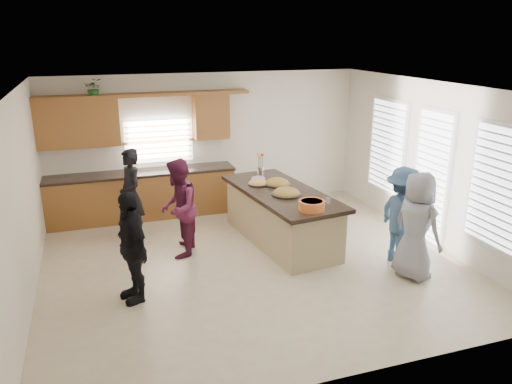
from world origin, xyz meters
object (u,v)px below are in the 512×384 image
object	(u,v)px
woman_left_back	(131,195)
woman_left_front	(132,247)
woman_left_mid	(178,208)
woman_right_back	(402,216)
woman_right_front	(417,226)
salad_bowl	(312,205)
island	(281,218)

from	to	relation	value
woman_left_back	woman_left_front	size ratio (longest dim) A/B	1.05
woman_left_mid	woman_right_back	xyz separation A→B (m)	(3.30, -1.43, -0.02)
woman_right_back	woman_right_front	distance (m)	0.50
woman_left_front	woman_right_front	size ratio (longest dim) A/B	0.95
woman_left_mid	woman_left_front	size ratio (longest dim) A/B	1.04
woman_left_front	woman_right_back	distance (m)	4.16
salad_bowl	woman_left_back	distance (m)	3.26
woman_left_mid	woman_right_front	size ratio (longest dim) A/B	0.99
island	woman_left_mid	xyz separation A→B (m)	(-1.80, 0.03, 0.37)
woman_left_back	woman_right_back	distance (m)	4.62
woman_left_back	woman_right_back	bearing A→B (deg)	44.63
salad_bowl	woman_right_back	world-z (taller)	woman_right_back
island	salad_bowl	xyz separation A→B (m)	(0.08, -1.06, 0.58)
woman_left_back	woman_right_front	xyz separation A→B (m)	(3.88, -2.85, -0.00)
woman_right_back	salad_bowl	bearing A→B (deg)	77.48
woman_right_front	woman_left_front	bearing A→B (deg)	65.65
island	woman_left_back	size ratio (longest dim) A/B	1.71
island	woman_right_back	xyz separation A→B (m)	(1.50, -1.40, 0.35)
salad_bowl	woman_left_back	world-z (taller)	woman_left_back
island	woman_left_front	world-z (taller)	woman_left_front
woman_left_back	woman_right_back	world-z (taller)	woman_left_back
salad_bowl	woman_left_front	size ratio (longest dim) A/B	0.26
woman_right_back	island	bearing A→B (deg)	47.79
woman_left_front	woman_right_front	world-z (taller)	woman_right_front
woman_right_front	woman_right_back	bearing A→B (deg)	-25.21
woman_left_mid	woman_right_front	distance (m)	3.74
island	woman_left_mid	bearing A→B (deg)	171.53
woman_left_front	woman_right_back	xyz separation A→B (m)	(4.16, -0.17, 0.01)
salad_bowl	woman_right_back	size ratio (longest dim) A/B	0.25
woman_left_back	woman_right_back	xyz separation A→B (m)	(3.97, -2.36, -0.03)
salad_bowl	woman_right_front	xyz separation A→B (m)	(1.33, -0.83, -0.21)
salad_bowl	woman_left_back	size ratio (longest dim) A/B	0.24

